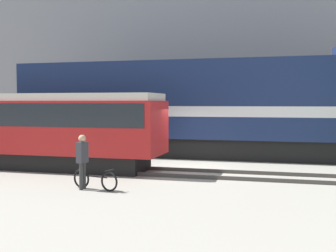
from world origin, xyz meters
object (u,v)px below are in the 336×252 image
object	(u,v)px
freight_locomotive	(201,107)
bicycle	(95,180)
streetcar	(30,126)
person	(82,156)

from	to	relation	value
freight_locomotive	bicycle	xyz separation A→B (m)	(-1.70, -8.95, -2.22)
streetcar	person	xyz separation A→B (m)	(4.19, -3.54, -0.72)
streetcar	bicycle	size ratio (longest dim) A/B	6.79
freight_locomotive	streetcar	xyz separation A→B (m)	(-6.29, -5.47, -0.75)
freight_locomotive	bicycle	bearing A→B (deg)	-100.73
streetcar	person	bearing A→B (deg)	-40.18
freight_locomotive	bicycle	distance (m)	9.37
bicycle	person	distance (m)	0.85
bicycle	person	xyz separation A→B (m)	(-0.40, -0.06, 0.75)
bicycle	streetcar	bearing A→B (deg)	142.85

